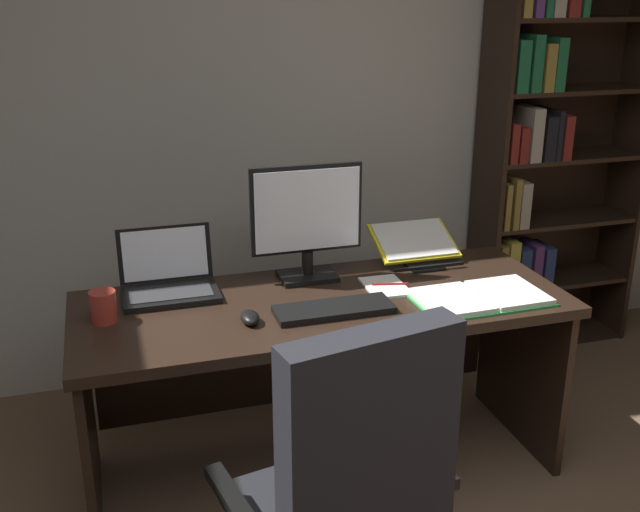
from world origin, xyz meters
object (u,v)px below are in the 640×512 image
object	(u,v)px
laptop	(169,281)
computer_mouse	(250,318)
bookshelf	(545,157)
open_binder	(480,297)
desk	(317,339)
keyboard	(334,309)
pen	(390,284)
reading_stand_with_book	(415,244)
monitor	(307,223)
notepad	(385,287)
coffee_mug	(103,307)

from	to	relation	value
laptop	computer_mouse	world-z (taller)	laptop
bookshelf	laptop	size ratio (longest dim) A/B	5.75
open_binder	bookshelf	bearing A→B (deg)	46.88
desk	keyboard	size ratio (longest dim) A/B	4.28
open_binder	pen	size ratio (longest dim) A/B	3.50
keyboard	reading_stand_with_book	bearing A→B (deg)	40.24
monitor	laptop	xyz separation A→B (m)	(-0.53, -0.00, -0.17)
pen	monitor	bearing A→B (deg)	146.29
reading_stand_with_book	pen	xyz separation A→B (m)	(-0.21, -0.26, -0.06)
desk	open_binder	size ratio (longest dim) A/B	3.67
laptop	open_binder	size ratio (longest dim) A/B	0.71
keyboard	pen	bearing A→B (deg)	29.97
monitor	open_binder	world-z (taller)	monitor
monitor	open_binder	bearing A→B (deg)	-35.92
pen	notepad	bearing A→B (deg)	180.00
desk	notepad	distance (m)	0.33
computer_mouse	notepad	world-z (taller)	computer_mouse
keyboard	bookshelf	bearing A→B (deg)	32.89
bookshelf	reading_stand_with_book	xyz separation A→B (m)	(-0.91, -0.49, -0.21)
monitor	reading_stand_with_book	world-z (taller)	monitor
laptop	monitor	bearing A→B (deg)	0.04
computer_mouse	reading_stand_with_book	world-z (taller)	reading_stand_with_book
desk	monitor	bearing A→B (deg)	88.26
notepad	computer_mouse	bearing A→B (deg)	-164.02
monitor	reading_stand_with_book	xyz separation A→B (m)	(0.49, 0.07, -0.16)
bookshelf	computer_mouse	xyz separation A→B (m)	(-1.70, -0.91, -0.26)
laptop	desk	bearing A→B (deg)	-15.36
pen	desk	bearing A→B (deg)	172.23
laptop	open_binder	bearing A→B (deg)	-20.04
laptop	coffee_mug	xyz separation A→B (m)	(-0.24, -0.19, 0.00)
desk	notepad	bearing A→B (deg)	-8.36
notepad	pen	xyz separation A→B (m)	(0.02, 0.00, 0.01)
desk	monitor	world-z (taller)	monitor
laptop	keyboard	size ratio (longest dim) A/B	0.83
bookshelf	computer_mouse	distance (m)	1.94
computer_mouse	reading_stand_with_book	size ratio (longest dim) A/B	0.31
keyboard	computer_mouse	size ratio (longest dim) A/B	4.04
laptop	pen	xyz separation A→B (m)	(0.81, -0.18, -0.04)
laptop	pen	bearing A→B (deg)	-12.78
desk	keyboard	bearing A→B (deg)	-88.72
computer_mouse	desk	bearing A→B (deg)	33.78
keyboard	pen	distance (m)	0.32
desk	laptop	bearing A→B (deg)	164.64
desk	keyboard	xyz separation A→B (m)	(0.00, -0.20, 0.21)
monitor	open_binder	size ratio (longest dim) A/B	0.92
open_binder	reading_stand_with_book	bearing A→B (deg)	95.30
computer_mouse	open_binder	xyz separation A→B (m)	(0.84, -0.05, -0.01)
desk	pen	world-z (taller)	pen
bookshelf	computer_mouse	bearing A→B (deg)	-151.96
bookshelf	monitor	bearing A→B (deg)	-158.15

